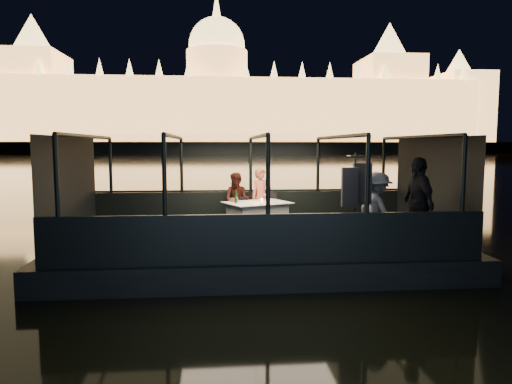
{
  "coord_description": "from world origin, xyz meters",
  "views": [
    {
      "loc": [
        -0.92,
        -9.95,
        2.6
      ],
      "look_at": [
        0.0,
        0.4,
        1.55
      ],
      "focal_mm": 32.0,
      "sensor_mm": 36.0,
      "label": 1
    }
  ],
  "objects": [
    {
      "name": "end_wall_fore",
      "position": [
        -4.0,
        0.0,
        1.65
      ],
      "size": [
        0.02,
        4.0,
        2.3
      ],
      "primitive_type": null,
      "color": "black",
      "rests_on": "boat_deck"
    },
    {
      "name": "gunwale_starboard",
      "position": [
        0.0,
        -2.0,
        0.95
      ],
      "size": [
        8.0,
        0.08,
        0.9
      ],
      "primitive_type": "cube",
      "color": "black",
      "rests_on": "boat_deck"
    },
    {
      "name": "person_woman_coral",
      "position": [
        0.23,
        1.53,
        1.25
      ],
      "size": [
        0.66,
        0.55,
        1.55
      ],
      "primitive_type": "imported",
      "rotation": [
        0.0,
        0.0,
        0.38
      ],
      "color": "#CE684B",
      "rests_on": "boat_deck"
    },
    {
      "name": "canopy_ribs",
      "position": [
        0.0,
        0.0,
        1.65
      ],
      "size": [
        8.0,
        4.0,
        2.3
      ],
      "primitive_type": null,
      "color": "black",
      "rests_on": "boat_deck"
    },
    {
      "name": "cabin_roof_glass",
      "position": [
        0.0,
        0.0,
        2.8
      ],
      "size": [
        8.0,
        4.0,
        0.02
      ],
      "primitive_type": null,
      "color": "#99B2B2",
      "rests_on": "boat_deck"
    },
    {
      "name": "wine_glass_red",
      "position": [
        0.26,
        0.91,
        1.36
      ],
      "size": [
        0.06,
        0.06,
        0.18
      ],
      "primitive_type": null,
      "rotation": [
        0.0,
        0.0,
        -0.05
      ],
      "color": "silver",
      "rests_on": "dining_table_central"
    },
    {
      "name": "boat_deck",
      "position": [
        0.0,
        0.0,
        0.48
      ],
      "size": [
        8.0,
        4.0,
        0.04
      ],
      "primitive_type": "cube",
      "color": "black",
      "rests_on": "boat_hull"
    },
    {
      "name": "gunwale_port",
      "position": [
        0.0,
        2.0,
        0.95
      ],
      "size": [
        8.0,
        0.08,
        0.9
      ],
      "primitive_type": "cube",
      "color": "black",
      "rests_on": "boat_deck"
    },
    {
      "name": "wine_bottle",
      "position": [
        -0.45,
        0.65,
        1.42
      ],
      "size": [
        0.07,
        0.07,
        0.32
      ],
      "primitive_type": "cylinder",
      "rotation": [
        0.0,
        0.0,
        -0.02
      ],
      "color": "#143917",
      "rests_on": "dining_table_central"
    },
    {
      "name": "passenger_stripe",
      "position": [
        2.32,
        -1.09,
        1.35
      ],
      "size": [
        0.88,
        1.16,
        1.58
      ],
      "primitive_type": "imported",
      "rotation": [
        0.0,
        0.0,
        1.9
      ],
      "color": "white",
      "rests_on": "boat_deck"
    },
    {
      "name": "chair_port_left",
      "position": [
        -0.15,
        1.46,
        0.95
      ],
      "size": [
        0.49,
        0.49,
        0.8
      ],
      "primitive_type": "cube",
      "rotation": [
        0.0,
        0.0,
        0.37
      ],
      "color": "black",
      "rests_on": "boat_deck"
    },
    {
      "name": "dining_table_central",
      "position": [
        0.07,
        0.8,
        0.89
      ],
      "size": [
        1.75,
        1.55,
        0.77
      ],
      "primitive_type": "cube",
      "rotation": [
        0.0,
        0.0,
        0.42
      ],
      "color": "silver",
      "rests_on": "boat_deck"
    },
    {
      "name": "embankment",
      "position": [
        0.0,
        210.0,
        1.0
      ],
      "size": [
        400.0,
        140.0,
        6.0
      ],
      "primitive_type": "cube",
      "color": "#423D33",
      "rests_on": "ground"
    },
    {
      "name": "plate_near",
      "position": [
        0.42,
        0.72,
        1.27
      ],
      "size": [
        0.29,
        0.29,
        0.02
      ],
      "primitive_type": "cylinder",
      "rotation": [
        0.0,
        0.0,
        -0.11
      ],
      "color": "silver",
      "rests_on": "dining_table_central"
    },
    {
      "name": "cabin_glass_starboard",
      "position": [
        0.0,
        -2.0,
        2.1
      ],
      "size": [
        8.0,
        0.02,
        1.4
      ],
      "primitive_type": null,
      "color": "#99B2B2",
      "rests_on": "gunwale_starboard"
    },
    {
      "name": "wine_glass_white",
      "position": [
        -0.44,
        0.63,
        1.36
      ],
      "size": [
        0.07,
        0.07,
        0.17
      ],
      "primitive_type": null,
      "rotation": [
        0.0,
        0.0,
        -0.19
      ],
      "color": "silver",
      "rests_on": "dining_table_central"
    },
    {
      "name": "coat_stand",
      "position": [
        1.78,
        -1.31,
        1.4
      ],
      "size": [
        0.67,
        0.61,
        1.96
      ],
      "primitive_type": null,
      "rotation": [
        0.0,
        0.0,
        0.4
      ],
      "color": "black",
      "rests_on": "boat_deck"
    },
    {
      "name": "parliament_building",
      "position": [
        0.0,
        175.0,
        29.0
      ],
      "size": [
        220.0,
        32.0,
        60.0
      ],
      "primitive_type": null,
      "color": "#F2D18C",
      "rests_on": "embankment"
    },
    {
      "name": "end_wall_aft",
      "position": [
        4.0,
        0.0,
        1.65
      ],
      "size": [
        0.02,
        4.0,
        2.3
      ],
      "primitive_type": null,
      "color": "black",
      "rests_on": "boat_deck"
    },
    {
      "name": "bread_basket",
      "position": [
        -0.48,
        0.95,
        1.31
      ],
      "size": [
        0.23,
        0.23,
        0.08
      ],
      "primitive_type": "cylinder",
      "rotation": [
        0.0,
        0.0,
        -0.07
      ],
      "color": "brown",
      "rests_on": "dining_table_central"
    },
    {
      "name": "plate_far",
      "position": [
        -0.35,
        1.01,
        1.27
      ],
      "size": [
        0.23,
        0.23,
        0.01
      ],
      "primitive_type": "cylinder",
      "rotation": [
        0.0,
        0.0,
        -0.1
      ],
      "color": "white",
      "rests_on": "dining_table_central"
    },
    {
      "name": "cabin_glass_port",
      "position": [
        0.0,
        2.0,
        2.1
      ],
      "size": [
        8.0,
        0.02,
        1.4
      ],
      "primitive_type": null,
      "color": "#99B2B2",
      "rests_on": "gunwale_port"
    },
    {
      "name": "person_man_maroon",
      "position": [
        -0.38,
        1.62,
        1.25
      ],
      "size": [
        0.84,
        0.75,
        1.42
      ],
      "primitive_type": "imported",
      "rotation": [
        0.0,
        0.0,
        -0.4
      ],
      "color": "#3F1611",
      "rests_on": "boat_deck"
    },
    {
      "name": "river_water",
      "position": [
        0.0,
        80.0,
        0.0
      ],
      "size": [
        500.0,
        500.0,
        0.0
      ],
      "primitive_type": "plane",
      "color": "black",
      "rests_on": "ground"
    },
    {
      "name": "boat_hull",
      "position": [
        0.0,
        0.0,
        0.0
      ],
      "size": [
        8.6,
        4.4,
        1.0
      ],
      "primitive_type": "cube",
      "color": "black",
      "rests_on": "river_water"
    },
    {
      "name": "amber_candle",
      "position": [
        0.16,
        0.71,
        1.31
      ],
      "size": [
        0.07,
        0.07,
        0.08
      ],
      "primitive_type": "cylinder",
      "rotation": [
        0.0,
        0.0,
        -0.33
      ],
      "color": "#FF913F",
      "rests_on": "dining_table_central"
    },
    {
      "name": "chair_port_right",
      "position": [
        0.44,
        1.4,
        0.95
      ],
      "size": [
        0.51,
        0.51,
        0.9
      ],
      "primitive_type": "cube",
      "rotation": [
        0.0,
        0.0,
        0.26
      ],
      "color": "black",
      "rests_on": "boat_deck"
    },
    {
      "name": "passenger_dark",
      "position": [
        3.16,
        -1.11,
        1.35
      ],
      "size": [
        0.51,
        1.13,
        1.89
      ],
      "primitive_type": "imported",
      "rotation": [
        0.0,
        0.0,
        4.75
      ],
      "color": "black",
      "rests_on": "boat_deck"
    }
  ]
}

